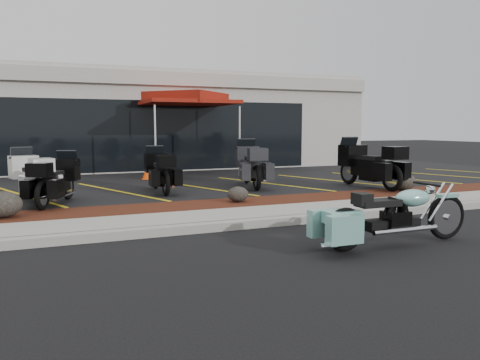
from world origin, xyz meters
name	(u,v)px	position (x,y,z in m)	size (l,w,h in m)	color
ground	(297,236)	(0.00, 0.00, 0.00)	(90.00, 90.00, 0.00)	black
curb	(274,222)	(0.00, 0.90, 0.07)	(24.00, 0.25, 0.15)	gray
sidewalk	(258,215)	(0.00, 1.60, 0.07)	(24.00, 1.20, 0.15)	gray
mulch_bed	(236,205)	(0.00, 2.80, 0.08)	(24.00, 1.20, 0.16)	black
upper_lot	(176,180)	(0.00, 8.20, 0.07)	(26.00, 9.60, 0.15)	black
dealership_building	(141,123)	(0.00, 14.47, 2.01)	(18.00, 8.16, 4.00)	#9A948B
boulder_left	(2,204)	(-4.66, 2.73, 0.40)	(0.69, 0.57, 0.49)	black
boulder_mid	(238,194)	(0.04, 2.81, 0.33)	(0.48, 0.40, 0.34)	black
boulder_right	(404,182)	(4.80, 2.94, 0.39)	(0.66, 0.55, 0.47)	black
hero_cruiser	(446,210)	(2.10, -1.15, 0.49)	(2.76, 0.70, 0.97)	#7FC5B8
touring_white	(23,172)	(-4.43, 5.30, 0.76)	(2.09, 0.80, 1.22)	silver
touring_black_front	(67,175)	(-3.46, 4.65, 0.72)	(1.97, 0.75, 1.15)	black
touring_black_mid	(155,167)	(-1.19, 5.80, 0.74)	(2.02, 0.77, 1.18)	black
touring_grey	(246,161)	(1.58, 5.98, 0.82)	(2.30, 0.88, 1.34)	#2C2D31
touring_black_rear	(349,161)	(4.27, 4.63, 0.85)	(2.40, 0.92, 1.39)	black
traffic_cone	(148,171)	(-0.93, 8.27, 0.39)	(0.35, 0.35, 0.49)	#FE4908
popup_canopy	(187,100)	(0.73, 9.42, 2.76)	(3.20, 3.20, 2.88)	silver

